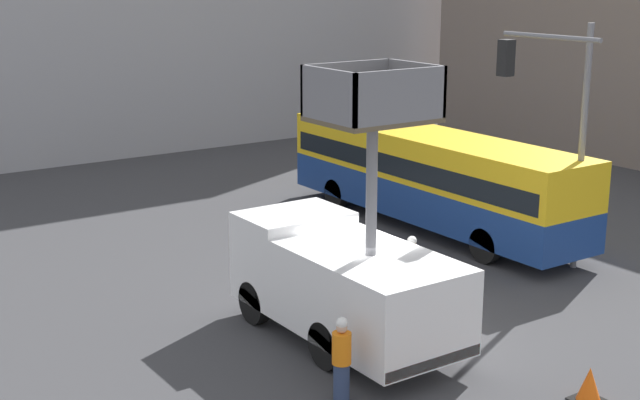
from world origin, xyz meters
name	(u,v)px	position (x,y,z in m)	size (l,w,h in m)	color
ground_plane	(366,332)	(0.00, 0.00, 0.00)	(120.00, 120.00, 0.00)	#38383A
utility_truck	(344,276)	(-0.74, -0.11, 1.56)	(2.54, 6.05, 6.34)	white
city_bus	(431,173)	(7.02, 5.80, 1.83)	(2.58, 11.95, 3.10)	navy
traffic_light_pole	(559,111)	(6.62, 0.38, 4.56)	(3.41, 3.16, 6.84)	slate
road_worker_near_truck	(342,360)	(-2.48, -2.46, 0.87)	(0.38, 0.38, 1.76)	navy
road_worker_directing	(411,272)	(1.88, 0.64, 0.93)	(0.38, 0.38, 1.86)	navy
traffic_cone_far_side	(589,385)	(1.52, -5.20, 0.33)	(0.62, 0.62, 0.71)	black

